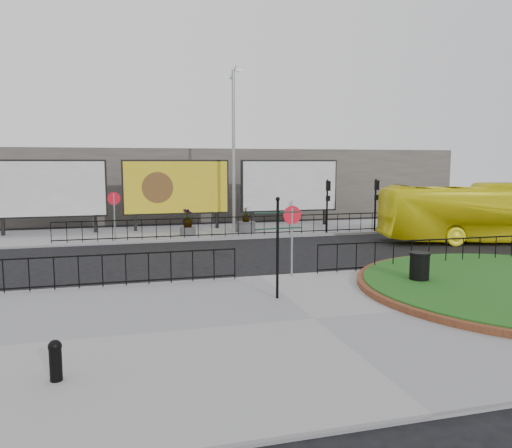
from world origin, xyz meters
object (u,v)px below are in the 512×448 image
object	(u,v)px
billboard_mid	(176,188)
litter_bin	(419,269)
lamp_post	(234,149)
planter_c	(246,224)
planter_b	(188,224)
fingerpost_sign	(278,238)
bus	(488,213)
bollard	(55,358)

from	to	relation	value
billboard_mid	litter_bin	world-z (taller)	billboard_mid
billboard_mid	lamp_post	distance (m)	4.23
litter_bin	planter_c	world-z (taller)	planter_c
lamp_post	planter_b	xyz separation A→B (m)	(-2.71, -0.54, -4.10)
planter_b	billboard_mid	bearing A→B (deg)	96.80
fingerpost_sign	bus	bearing A→B (deg)	29.17
litter_bin	planter_b	bearing A→B (deg)	113.36
billboard_mid	planter_c	size ratio (longest dim) A/B	4.36
bus	planter_c	distance (m)	12.80
lamp_post	litter_bin	bearing A→B (deg)	-77.71
fingerpost_sign	planter_c	world-z (taller)	fingerpost_sign
planter_b	bollard	bearing A→B (deg)	-104.87
bus	planter_c	world-z (taller)	bus
bollard	lamp_post	bearing A→B (deg)	67.88
bus	planter_b	xyz separation A→B (m)	(-14.57, 5.63, -0.78)
litter_bin	bus	bearing A→B (deg)	40.47
fingerpost_sign	planter_b	bearing A→B (deg)	93.41
litter_bin	planter_b	xyz separation A→B (m)	(-5.70, 13.20, 0.05)
lamp_post	planter_c	size ratio (longest dim) A/B	6.50
bollard	bus	xyz separation A→B (m)	(19.25, 11.99, 0.97)
fingerpost_sign	billboard_mid	bearing A→B (deg)	93.90
billboard_mid	fingerpost_sign	distance (m)	15.95
bollard	litter_bin	xyz separation A→B (m)	(10.38, 4.43, 0.13)
litter_bin	bus	xyz separation A→B (m)	(8.87, 7.56, 0.83)
bollard	planter_c	world-z (taller)	planter_c
lamp_post	planter_b	size ratio (longest dim) A/B	6.27
billboard_mid	litter_bin	size ratio (longest dim) A/B	5.67
fingerpost_sign	litter_bin	distance (m)	4.98
lamp_post	fingerpost_sign	size ratio (longest dim) A/B	3.11
fingerpost_sign	bollard	size ratio (longest dim) A/B	3.88
fingerpost_sign	bus	size ratio (longest dim) A/B	0.27
lamp_post	litter_bin	distance (m)	14.66
bollard	litter_bin	distance (m)	11.29
bollard	fingerpost_sign	bearing A→B (deg)	37.39
fingerpost_sign	bollard	distance (m)	7.12
planter_b	planter_c	xyz separation A→B (m)	(3.40, 0.54, -0.16)
litter_bin	bollard	bearing A→B (deg)	-156.89
bollard	planter_b	distance (m)	18.24
fingerpost_sign	planter_c	xyz separation A→B (m)	(2.52, 13.92, -1.35)
litter_bin	planter_c	distance (m)	13.93
litter_bin	planter_c	size ratio (longest dim) A/B	0.77
billboard_mid	bollard	size ratio (longest dim) A/B	8.10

